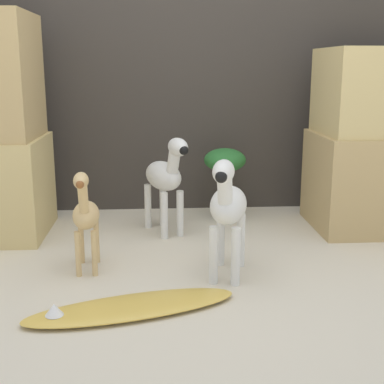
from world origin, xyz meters
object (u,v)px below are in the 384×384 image
object	(u,v)px
zebra_right	(228,206)
giraffe_figurine	(86,214)
potted_palm_front	(225,166)
surfboard	(130,307)
zebra_left	(166,176)

from	to	relation	value
zebra_right	giraffe_figurine	bearing A→B (deg)	170.03
potted_palm_front	surfboard	bearing A→B (deg)	-112.32
zebra_right	giraffe_figurine	distance (m)	0.72
zebra_right	giraffe_figurine	size ratio (longest dim) A/B	1.14
giraffe_figurine	surfboard	bearing A→B (deg)	-63.76
zebra_right	zebra_left	size ratio (longest dim) A/B	1.00
zebra_right	surfboard	world-z (taller)	zebra_right
zebra_left	surfboard	world-z (taller)	zebra_left
zebra_left	surfboard	distance (m)	1.17
giraffe_figurine	potted_palm_front	distance (m)	1.26
potted_palm_front	giraffe_figurine	bearing A→B (deg)	-131.17
giraffe_figurine	surfboard	distance (m)	0.61
potted_palm_front	surfboard	distance (m)	1.59
potted_palm_front	zebra_left	bearing A→B (deg)	-141.28
zebra_right	surfboard	distance (m)	0.69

